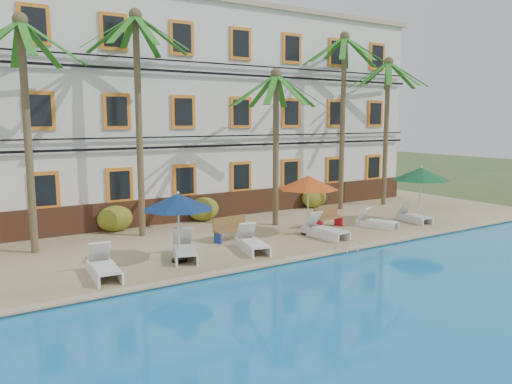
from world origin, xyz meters
TOP-DOWN VIEW (x-y plane):
  - ground at (0.00, 0.00)m, footprint 100.00×100.00m
  - pool_deck at (0.00, 5.00)m, footprint 30.00×12.00m
  - swimming_pool at (0.00, -7.00)m, footprint 26.00×12.00m
  - pool_coping at (0.00, -0.90)m, footprint 30.00×0.35m
  - hotel_building at (0.00, 9.98)m, footprint 25.40×6.44m
  - palm_a at (-8.27, 4.79)m, footprint 4.21×4.21m
  - palm_b at (-4.15, 5.29)m, footprint 4.21×4.21m
  - palm_c at (1.58, 4.09)m, footprint 4.21×4.21m
  - palm_d at (6.76, 5.55)m, footprint 4.21×4.21m
  - palm_e at (9.74, 5.35)m, footprint 4.21×4.21m
  - shrub_left at (-4.86, 6.60)m, footprint 1.50×0.90m
  - shrub_mid at (-0.73, 6.60)m, footprint 1.50×0.90m
  - shrub_right at (5.81, 6.60)m, footprint 1.50×0.90m
  - umbrella_blue at (-4.41, 1.03)m, footprint 2.34×2.34m
  - umbrella_red at (1.65, 1.87)m, footprint 2.48×2.48m
  - umbrella_green at (7.44, 1.02)m, footprint 2.59×2.59m
  - lounger_a at (-6.99, 0.72)m, footprint 0.89×2.09m
  - lounger_b at (-4.11, 1.28)m, footprint 1.37×2.17m
  - lounger_c at (-1.68, 0.86)m, footprint 1.12×2.10m
  - lounger_d at (1.87, 1.08)m, footprint 0.93×2.12m
  - lounger_e at (4.96, 1.29)m, footprint 1.25×1.86m
  - lounger_f at (7.35, 1.25)m, footprint 0.84×1.83m
  - bench_left at (-1.54, 2.62)m, footprint 1.53×0.59m
  - bench_right at (3.18, 2.43)m, footprint 1.55×0.68m
  - pool_ladder at (1.12, -1.00)m, footprint 0.54×0.74m

SIDE VIEW (x-z plane):
  - ground at x=0.00m, z-range 0.00..0.00m
  - swimming_pool at x=0.00m, z-range 0.00..0.20m
  - pool_deck at x=0.00m, z-range 0.00..0.25m
  - pool_ladder at x=1.12m, z-range -0.12..0.62m
  - pool_coping at x=0.00m, z-range 0.25..0.31m
  - lounger_e at x=4.96m, z-range 0.10..0.93m
  - lounger_f at x=7.35m, z-range 0.10..0.94m
  - lounger_c at x=-1.68m, z-range 0.08..1.03m
  - lounger_a at x=-6.99m, z-range 0.08..1.04m
  - lounger_b at x=-4.11m, z-range 0.08..1.05m
  - lounger_d at x=1.87m, z-range 0.08..1.05m
  - bench_left at x=-1.54m, z-range 0.26..1.18m
  - bench_right at x=3.18m, z-range 0.26..1.18m
  - shrub_left at x=-4.86m, z-range 0.25..1.35m
  - shrub_mid at x=-0.73m, z-range 0.25..1.35m
  - shrub_right at x=5.81m, z-range 0.25..1.35m
  - umbrella_blue at x=-4.41m, z-range 1.07..3.42m
  - umbrella_red at x=1.65m, z-range 1.13..3.61m
  - umbrella_green at x=7.44m, z-range 1.17..3.76m
  - palm_c at x=1.58m, z-range 1.28..8.13m
  - palm_e at x=9.74m, z-range 1.37..9.35m
  - hotel_building at x=0.00m, z-range 0.26..10.49m
  - palm_a at x=-8.27m, z-range 1.39..9.57m
  - palm_b at x=-4.15m, z-range 1.44..10.31m
  - palm_d at x=6.76m, z-range 1.45..10.49m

